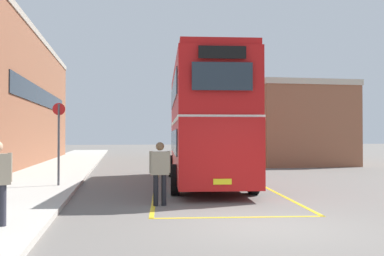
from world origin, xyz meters
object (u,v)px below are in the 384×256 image
double_decker_bus (205,121)px  pedestrian_boarding (160,169)px  bus_stop_sign (59,136)px  single_deck_bus (200,139)px

double_decker_bus → pedestrian_boarding: bearing=-114.4°
pedestrian_boarding → bus_stop_sign: 5.41m
double_decker_bus → single_deck_bus: (3.50, 19.66, -0.87)m
pedestrian_boarding → bus_stop_sign: bearing=127.5°
bus_stop_sign → double_decker_bus: bearing=7.7°
double_decker_bus → pedestrian_boarding: double_decker_bus is taller
single_deck_bus → bus_stop_sign: bus_stop_sign is taller
pedestrian_boarding → bus_stop_sign: size_ratio=0.59×
single_deck_bus → pedestrian_boarding: (-5.75, -24.64, -0.62)m
double_decker_bus → single_deck_bus: 19.99m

